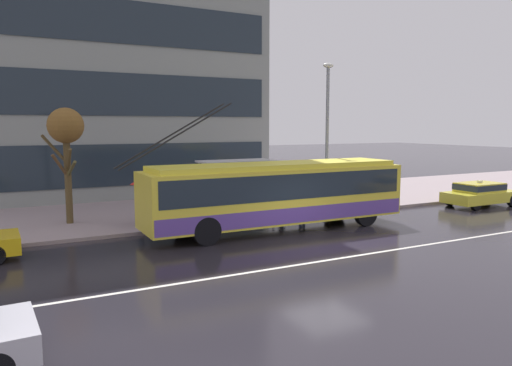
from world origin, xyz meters
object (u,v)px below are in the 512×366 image
(bus_shelter, at_px, (235,174))
(pedestrian_waiting_by_pole, at_px, (304,180))
(taxi_ahead_of_bus, at_px, (480,193))
(pedestrian_at_shelter, at_px, (281,176))
(street_tree_bare, at_px, (66,131))
(trolleybus, at_px, (278,193))
(pedestrian_walking_past, at_px, (182,180))
(street_lamp, at_px, (327,124))
(pedestrian_approaching_curb, at_px, (142,187))

(bus_shelter, xyz_separation_m, pedestrian_waiting_by_pole, (3.08, -1.31, -0.35))
(taxi_ahead_of_bus, bearing_deg, pedestrian_at_shelter, 158.27)
(street_tree_bare, bearing_deg, pedestrian_waiting_by_pole, -12.06)
(trolleybus, distance_m, pedestrian_at_shelter, 4.86)
(pedestrian_waiting_by_pole, xyz_separation_m, street_tree_bare, (-10.43, 2.23, 2.42))
(taxi_ahead_of_bus, bearing_deg, bus_shelter, 164.02)
(trolleybus, bearing_deg, pedestrian_walking_past, 121.06)
(pedestrian_at_shelter, relative_size, street_lamp, 0.27)
(bus_shelter, bearing_deg, pedestrian_approaching_curb, -172.09)
(pedestrian_approaching_curb, height_order, pedestrian_waiting_by_pole, pedestrian_approaching_curb)
(taxi_ahead_of_bus, relative_size, pedestrian_walking_past, 2.16)
(street_lamp, bearing_deg, pedestrian_walking_past, 166.78)
(taxi_ahead_of_bus, bearing_deg, pedestrian_walking_past, 164.49)
(taxi_ahead_of_bus, relative_size, street_lamp, 0.60)
(taxi_ahead_of_bus, relative_size, street_tree_bare, 0.88)
(pedestrian_walking_past, bearing_deg, trolleybus, -58.94)
(bus_shelter, distance_m, pedestrian_at_shelter, 2.79)
(pedestrian_approaching_curb, relative_size, street_tree_bare, 0.40)
(trolleybus, distance_m, street_tree_bare, 9.22)
(taxi_ahead_of_bus, distance_m, pedestrian_walking_past, 15.83)
(trolleybus, relative_size, pedestrian_approaching_curb, 6.12)
(pedestrian_approaching_curb, height_order, street_tree_bare, street_tree_bare)
(taxi_ahead_of_bus, distance_m, street_tree_bare, 20.91)
(trolleybus, relative_size, pedestrian_at_shelter, 6.26)
(trolleybus, xyz_separation_m, pedestrian_walking_past, (-2.61, 4.34, 0.23))
(pedestrian_walking_past, bearing_deg, pedestrian_approaching_curb, -151.08)
(pedestrian_at_shelter, relative_size, pedestrian_approaching_curb, 0.98)
(pedestrian_at_shelter, height_order, pedestrian_approaching_curb, pedestrian_approaching_curb)
(taxi_ahead_of_bus, bearing_deg, pedestrian_waiting_by_pole, 166.38)
(street_lamp, height_order, street_tree_bare, street_lamp)
(pedestrian_walking_past, xyz_separation_m, street_lamp, (7.00, -1.64, 2.58))
(street_lamp, bearing_deg, bus_shelter, 166.66)
(pedestrian_at_shelter, distance_m, pedestrian_walking_past, 5.21)
(taxi_ahead_of_bus, xyz_separation_m, bus_shelter, (-12.77, 3.66, 1.30))
(bus_shelter, distance_m, pedestrian_waiting_by_pole, 3.37)
(pedestrian_waiting_by_pole, bearing_deg, street_lamp, 8.81)
(trolleybus, height_order, street_lamp, street_lamp)
(pedestrian_approaching_curb, xyz_separation_m, pedestrian_walking_past, (2.18, 1.21, 0.06))
(pedestrian_walking_past, distance_m, street_lamp, 7.64)
(bus_shelter, bearing_deg, street_tree_bare, 172.88)
(taxi_ahead_of_bus, xyz_separation_m, pedestrian_waiting_by_pole, (-9.69, 2.35, 0.95))
(pedestrian_approaching_curb, bearing_deg, street_tree_bare, 150.13)
(trolleybus, xyz_separation_m, bus_shelter, (-0.17, 3.78, 0.47))
(pedestrian_waiting_by_pole, bearing_deg, street_tree_bare, 167.94)
(pedestrian_at_shelter, relative_size, street_tree_bare, 0.39)
(trolleybus, height_order, pedestrian_waiting_by_pole, trolleybus)
(pedestrian_walking_past, xyz_separation_m, street_tree_bare, (-4.90, 0.35, 2.30))
(street_tree_bare, bearing_deg, pedestrian_approaching_curb, -29.87)
(street_lamp, bearing_deg, street_tree_bare, 170.47)
(taxi_ahead_of_bus, relative_size, bus_shelter, 1.20)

